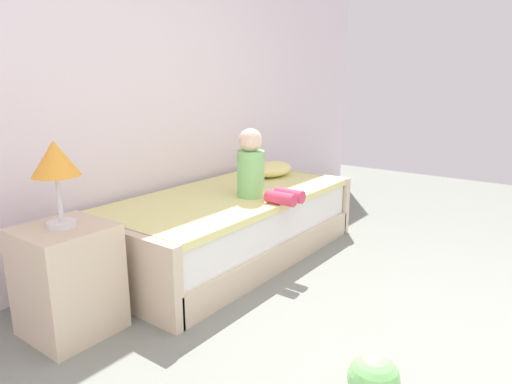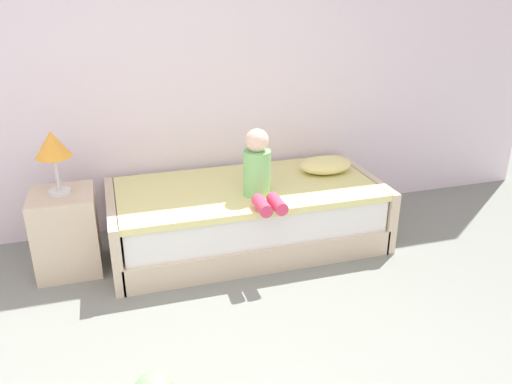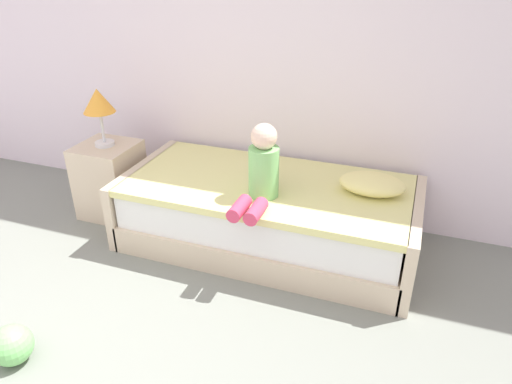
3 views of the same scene
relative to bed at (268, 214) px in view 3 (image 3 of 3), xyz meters
name	(u,v)px [view 3 (image 3 of 3)]	position (x,y,z in m)	size (l,w,h in m)	color
wall_rear	(221,26)	(-0.59, 0.60, 1.20)	(7.20, 0.10, 2.90)	white
bed	(268,214)	(0.00, 0.00, 0.00)	(2.11, 1.00, 0.50)	beige
nightstand	(111,180)	(-1.35, 0.00, 0.05)	(0.44, 0.44, 0.60)	beige
table_lamp	(98,103)	(-1.35, 0.00, 0.69)	(0.24, 0.24, 0.45)	silver
child_figure	(261,170)	(0.03, -0.23, 0.46)	(0.20, 0.51, 0.50)	#7FC672
pillow	(372,184)	(0.70, 0.10, 0.32)	(0.44, 0.30, 0.13)	#F2E58C
toy_ball	(12,345)	(-0.91, -1.55, -0.14)	(0.22, 0.22, 0.22)	#7FD872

